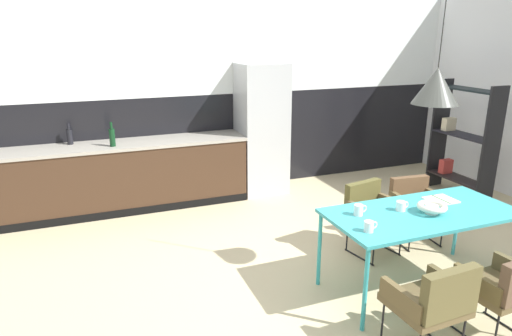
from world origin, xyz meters
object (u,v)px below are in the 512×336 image
Objects in this scene: bottle_wine_green at (70,136)px; armchair_facing_counter at (415,201)px; open_book at (441,200)px; bottle_spice_small at (112,137)px; armchair_corner_seat at (507,284)px; armchair_by_stool at (434,299)px; armchair_head_of_table at (371,208)px; fruit_bowl at (432,207)px; mug_tall_blue at (359,210)px; mug_dark_espresso at (401,206)px; refrigerator_column at (262,129)px; dining_table at (422,216)px; mug_wide_latte at (369,226)px; pendant_lamp_over_table_near at (436,86)px; open_shelf_unit at (461,140)px.

armchair_facing_counter is at bearing -33.24° from bottle_wine_green.
bottle_spice_small is at bearing 135.63° from open_book.
armchair_corner_seat is 0.96× the size of armchair_by_stool.
armchair_head_of_table is 2.94× the size of fruit_bowl.
bottle_wine_green reaches higher than armchair_head_of_table.
armchair_by_stool is 4.11m from bottle_spice_small.
mug_tall_blue is at bearing 35.52° from armchair_head_of_table.
open_book is at bearing 7.20° from mug_dark_espresso.
bottle_wine_green is at bearing -50.51° from armchair_head_of_table.
bottle_spice_small is at bearing -176.32° from refrigerator_column.
dining_table is 0.71m from mug_wide_latte.
armchair_by_stool is at bearing -124.63° from dining_table.
open_book is 1.15m from pendant_lamp_over_table_near.
pendant_lamp_over_table_near is at bearing -47.20° from bottle_wine_green.
mug_dark_espresso is 1.07m from pendant_lamp_over_table_near.
pendant_lamp_over_table_near is (0.55, 0.82, 1.35)m from armchair_by_stool.
mug_tall_blue is (-0.62, 0.19, -0.01)m from fruit_bowl.
mug_dark_espresso is (0.41, -0.05, -0.01)m from mug_tall_blue.
mug_wide_latte is (-0.70, -0.95, 0.30)m from armchair_head_of_table.
bottle_wine_green is (-3.53, 2.32, 0.54)m from armchair_facing_counter.
mug_dark_espresso is (-0.21, 0.15, -0.01)m from fruit_bowl.
armchair_facing_counter is 0.95× the size of armchair_corner_seat.
refrigerator_column is at bearing 93.53° from mug_dark_espresso.
mug_dark_espresso is at bearing -54.38° from open_shelf_unit.
open_book is at bearing 22.12° from pendant_lamp_over_table_near.
bottle_spice_small is 0.28× the size of pendant_lamp_over_table_near.
armchair_facing_counter is 5.96× the size of mug_wide_latte.
dining_table is 6.22× the size of bottle_wine_green.
armchair_corner_seat reaches higher than armchair_facing_counter.
refrigerator_column is 2.38× the size of armchair_by_stool.
armchair_corner_seat is 1.60m from armchair_head_of_table.
dining_table is at bearing 92.91° from armchair_corner_seat.
dining_table is at bearing 125.10° from fruit_bowl.
mug_tall_blue is at bearing 166.83° from dining_table.
refrigerator_column is 1.09× the size of dining_table.
mug_tall_blue is at bearing 162.51° from fruit_bowl.
dining_table is 0.80m from armchair_head_of_table.
armchair_by_stool is (-1.19, -1.63, 0.03)m from armchair_facing_counter.
armchair_head_of_table is at bearing 53.36° from mug_wide_latte.
armchair_by_stool is (-0.21, -3.77, -0.43)m from refrigerator_column.
fruit_bowl is 0.93× the size of bottle_wine_green.
dining_table is 3.73m from bottle_spice_small.
open_book is 0.92m from mug_tall_blue.
bottle_spice_small is (-2.23, 2.74, 0.22)m from mug_dark_espresso.
bottle_spice_small is 4.73m from open_shelf_unit.
fruit_bowl reaches higher than armchair_corner_seat.
refrigerator_column is 7.30× the size of fruit_bowl.
mug_dark_espresso is 0.46× the size of bottle_wine_green.
mug_tall_blue is 1.20m from pendant_lamp_over_table_near.
fruit_bowl is at bearing 61.54° from armchair_facing_counter.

